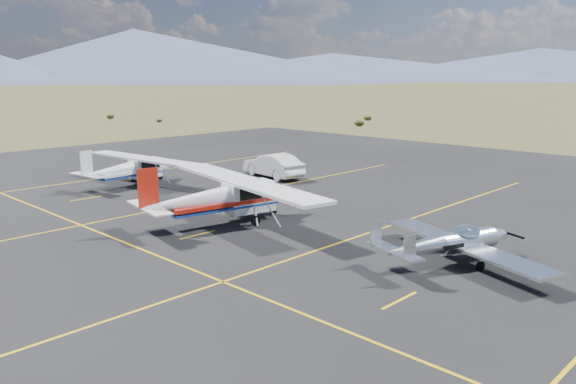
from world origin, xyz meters
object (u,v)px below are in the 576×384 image
aircraft_cessna (223,196)px  aircraft_plain (130,168)px  aircraft_low_wing (452,243)px  sedan (273,165)px

aircraft_cessna → aircraft_plain: size_ratio=1.18×
aircraft_cessna → aircraft_low_wing: bearing=-67.0°
aircraft_low_wing → aircraft_cessna: 11.37m
aircraft_low_wing → sedan: aircraft_low_wing is taller
aircraft_cessna → sedan: aircraft_cessna is taller
aircraft_cessna → sedan: size_ratio=2.42×
aircraft_cessna → aircraft_plain: 12.21m
aircraft_low_wing → aircraft_cessna: aircraft_cessna is taller
aircraft_low_wing → sedan: bearing=85.2°
sedan → aircraft_cessna: bearing=42.0°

